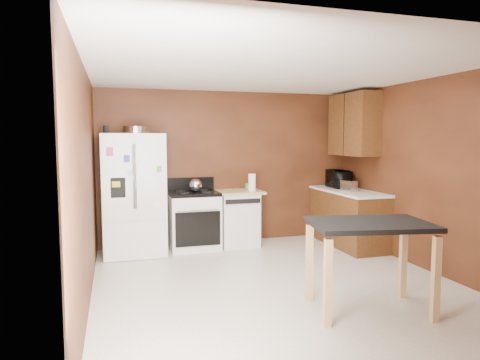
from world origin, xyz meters
name	(u,v)px	position (x,y,z in m)	size (l,w,h in m)	color
floor	(276,284)	(0.00, 0.00, 0.00)	(4.50, 4.50, 0.00)	silver
ceiling	(278,70)	(0.00, 0.00, 2.50)	(4.50, 4.50, 0.00)	white
wall_back	(228,167)	(0.00, 2.25, 1.25)	(4.20, 4.20, 0.00)	#5B2F17
wall_front	(402,211)	(0.00, -2.25, 1.25)	(4.20, 4.20, 0.00)	#5B2F17
wall_left	(86,185)	(-2.10, 0.00, 1.25)	(4.50, 4.50, 0.00)	#5B2F17
wall_right	(428,175)	(2.10, 0.00, 1.25)	(4.50, 4.50, 0.00)	#5B2F17
roasting_pan	(137,130)	(-1.48, 1.88, 1.85)	(0.42, 0.42, 0.10)	silver
pen_cup	(106,129)	(-1.92, 1.75, 1.86)	(0.07, 0.07, 0.11)	black
kettle	(196,185)	(-0.62, 1.88, 1.00)	(0.21, 0.21, 0.21)	silver
paper_towel	(252,182)	(0.29, 1.84, 1.03)	(0.12, 0.12, 0.28)	white
green_canister	(248,187)	(0.27, 1.99, 0.95)	(0.10, 0.10, 0.11)	green
toaster	(349,186)	(1.73, 1.31, 0.98)	(0.14, 0.23, 0.17)	silver
microwave	(339,180)	(1.82, 1.80, 1.03)	(0.48, 0.33, 0.27)	black
refrigerator	(134,194)	(-1.55, 1.86, 0.90)	(0.90, 0.80, 1.80)	white
gas_range	(194,219)	(-0.64, 1.92, 0.46)	(0.76, 0.68, 1.10)	white
dishwasher	(238,217)	(0.08, 1.95, 0.45)	(0.78, 0.63, 0.89)	white
right_cabinets	(349,189)	(1.84, 1.48, 0.91)	(0.63, 1.58, 2.45)	brown
island	(370,236)	(0.59, -1.00, 0.76)	(1.27, 0.97, 0.91)	black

